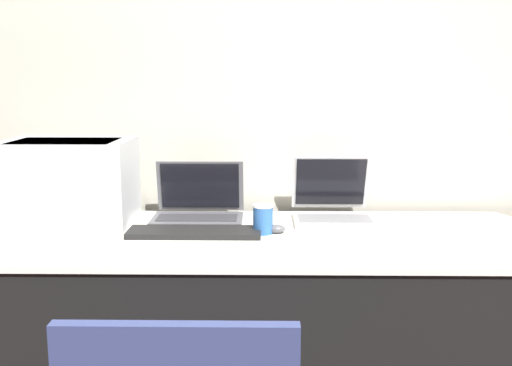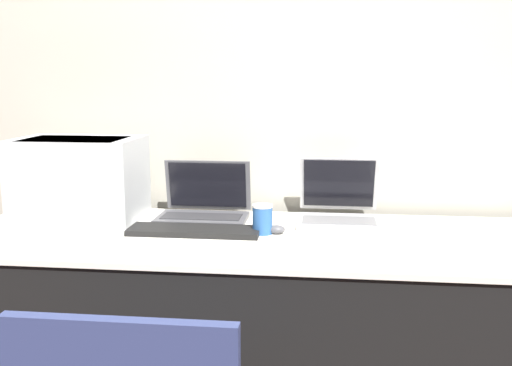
{
  "view_description": "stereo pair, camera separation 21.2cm",
  "coord_description": "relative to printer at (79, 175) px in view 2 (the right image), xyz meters",
  "views": [
    {
      "loc": [
        -0.07,
        -1.69,
        1.3
      ],
      "look_at": [
        -0.1,
        0.4,
        0.93
      ],
      "focal_mm": 42.0,
      "sensor_mm": 36.0,
      "label": 1
    },
    {
      "loc": [
        0.14,
        -1.67,
        1.3
      ],
      "look_at": [
        -0.1,
        0.4,
        0.93
      ],
      "focal_mm": 42.0,
      "sensor_mm": 36.0,
      "label": 2
    }
  ],
  "objects": [
    {
      "name": "wall_back",
      "position": [
        0.81,
        0.31,
        0.38
      ],
      "size": [
        8.0,
        0.05,
        2.6
      ],
      "color": "#B7B2A3",
      "rests_on": "ground_plane"
    },
    {
      "name": "table",
      "position": [
        0.81,
        -0.16,
        -0.55
      ],
      "size": [
        2.31,
        0.75,
        0.75
      ],
      "color": "black",
      "rests_on": "ground_plane"
    },
    {
      "name": "printer",
      "position": [
        0.0,
        0.0,
        0.0
      ],
      "size": [
        0.47,
        0.33,
        0.32
      ],
      "color": "#B2B7BC",
      "rests_on": "table"
    },
    {
      "name": "laptop_left",
      "position": [
        0.48,
        0.06,
        -0.12
      ],
      "size": [
        0.35,
        0.25,
        0.22
      ],
      "color": "#4C4C51",
      "rests_on": "table"
    },
    {
      "name": "laptop_right",
      "position": [
        1.01,
        0.08,
        -0.12
      ],
      "size": [
        0.31,
        0.33,
        0.24
      ],
      "color": "#B7B7BC",
      "rests_on": "table"
    },
    {
      "name": "external_keyboard",
      "position": [
        0.49,
        -0.17,
        -0.16
      ],
      "size": [
        0.47,
        0.14,
        0.02
      ],
      "color": "black",
      "rests_on": "table"
    },
    {
      "name": "coffee_cup",
      "position": [
        0.73,
        -0.14,
        -0.12
      ],
      "size": [
        0.07,
        0.07,
        0.11
      ],
      "color": "#285699",
      "rests_on": "table"
    },
    {
      "name": "mouse",
      "position": [
        0.78,
        -0.14,
        -0.16
      ],
      "size": [
        0.06,
        0.04,
        0.03
      ],
      "color": "#4C4C51",
      "rests_on": "table"
    }
  ]
}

